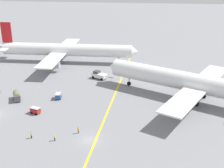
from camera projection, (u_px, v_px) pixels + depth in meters
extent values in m
plane|color=gray|center=(90.00, 140.00, 66.89)|extent=(600.00, 600.00, 0.00)
cube|color=yellow|center=(104.00, 120.00, 75.92)|extent=(4.68, 119.94, 0.01)
cylinder|color=white|center=(67.00, 50.00, 121.74)|extent=(54.12, 6.87, 5.09)
cone|color=white|center=(135.00, 52.00, 119.00)|extent=(2.95, 4.78, 4.69)
cone|color=white|center=(2.00, 48.00, 124.45)|extent=(3.73, 4.19, 4.08)
cube|color=white|center=(61.00, 51.00, 122.27)|extent=(7.94, 46.84, 0.44)
cube|color=white|center=(8.00, 47.00, 124.03)|extent=(3.63, 13.10, 0.28)
cube|color=red|center=(6.00, 32.00, 121.73)|extent=(4.41, 0.51, 8.42)
cylinder|color=#999EA3|center=(54.00, 65.00, 110.72)|extent=(4.28, 2.74, 2.60)
cylinder|color=#999EA3|center=(70.00, 48.00, 134.94)|extent=(4.28, 2.74, 2.60)
cylinder|color=slate|center=(61.00, 55.00, 126.50)|extent=(0.28, 0.28, 2.31)
cylinder|color=black|center=(61.00, 58.00, 126.92)|extent=(1.32, 0.59, 1.30)
cylinder|color=slate|center=(56.00, 60.00, 120.19)|extent=(0.28, 0.28, 2.31)
cylinder|color=black|center=(57.00, 63.00, 120.61)|extent=(1.32, 0.59, 1.30)
cylinder|color=slate|center=(119.00, 59.00, 120.89)|extent=(0.28, 0.28, 2.31)
cylinder|color=black|center=(119.00, 62.00, 121.31)|extent=(1.32, 0.59, 1.30)
cylinder|color=white|center=(190.00, 82.00, 86.02)|extent=(48.93, 27.29, 5.56)
cone|color=white|center=(113.00, 67.00, 99.89)|extent=(4.73, 5.82, 5.11)
cube|color=white|center=(199.00, 87.00, 85.00)|extent=(24.66, 42.22, 0.44)
cylinder|color=#999EA3|center=(207.00, 79.00, 95.69)|extent=(4.91, 4.16, 2.60)
cylinder|color=#999EA3|center=(179.00, 107.00, 76.64)|extent=(4.91, 4.16, 2.60)
cylinder|color=slate|center=(197.00, 100.00, 82.87)|extent=(0.28, 0.28, 2.34)
cylinder|color=black|center=(197.00, 104.00, 83.29)|extent=(1.41, 1.06, 1.30)
cylinder|color=slate|center=(204.00, 92.00, 88.15)|extent=(0.28, 0.28, 2.34)
cylinder|color=black|center=(204.00, 96.00, 88.58)|extent=(1.41, 1.06, 1.30)
cylinder|color=slate|center=(129.00, 80.00, 97.95)|extent=(0.28, 0.28, 2.34)
cylinder|color=black|center=(129.00, 84.00, 98.38)|extent=(1.41, 1.06, 1.30)
cube|color=white|center=(99.00, 75.00, 104.40)|extent=(5.76, 4.52, 1.38)
cube|color=#333D47|center=(97.00, 72.00, 104.55)|extent=(2.55, 2.67, 0.90)
cylinder|color=#4C4C51|center=(109.00, 77.00, 102.25)|extent=(2.99, 1.52, 0.20)
sphere|color=orange|center=(97.00, 70.00, 104.32)|extent=(0.24, 0.24, 0.24)
cylinder|color=black|center=(93.00, 77.00, 104.55)|extent=(0.94, 0.65, 0.90)
cylinder|color=black|center=(97.00, 75.00, 106.60)|extent=(0.94, 0.65, 0.90)
cylinder|color=black|center=(102.00, 79.00, 102.69)|extent=(0.94, 0.65, 0.90)
cylinder|color=black|center=(106.00, 77.00, 104.74)|extent=(0.94, 0.65, 0.90)
cube|color=red|center=(35.00, 111.00, 79.04)|extent=(2.94, 2.26, 1.00)
cube|color=#B2B2B7|center=(35.00, 108.00, 78.73)|extent=(3.09, 2.37, 0.12)
cylinder|color=black|center=(32.00, 113.00, 78.95)|extent=(0.63, 0.38, 0.60)
cylinder|color=black|center=(35.00, 111.00, 80.12)|extent=(0.63, 0.38, 0.60)
cylinder|color=black|center=(36.00, 114.00, 78.33)|extent=(0.63, 0.38, 0.60)
cylinder|color=black|center=(39.00, 112.00, 79.49)|extent=(0.63, 0.38, 0.60)
cube|color=#2D5199|center=(58.00, 96.00, 88.09)|extent=(1.88, 2.80, 1.00)
cube|color=#B2B2B7|center=(58.00, 94.00, 87.78)|extent=(1.97, 2.94, 0.12)
cylinder|color=black|center=(56.00, 97.00, 88.96)|extent=(0.29, 0.62, 0.60)
cylinder|color=black|center=(61.00, 97.00, 88.98)|extent=(0.29, 0.62, 0.60)
cylinder|color=black|center=(56.00, 99.00, 87.56)|extent=(0.29, 0.62, 0.60)
cylinder|color=black|center=(60.00, 99.00, 87.58)|extent=(0.29, 0.62, 0.60)
cylinder|color=#666B4C|center=(17.00, 95.00, 87.43)|extent=(3.66, 4.47, 2.00)
cube|color=#4C4C51|center=(17.00, 98.00, 85.75)|extent=(2.40, 2.42, 1.80)
cylinder|color=black|center=(20.00, 99.00, 87.40)|extent=(0.46, 0.62, 0.60)
cylinder|color=black|center=(15.00, 100.00, 86.94)|extent=(0.46, 0.62, 0.60)
cylinder|color=black|center=(19.00, 97.00, 88.71)|extent=(0.46, 0.62, 0.60)
cylinder|color=black|center=(14.00, 98.00, 88.25)|extent=(0.46, 0.62, 0.60)
cylinder|color=#2D3351|center=(55.00, 139.00, 66.49)|extent=(0.28, 0.28, 0.81)
cylinder|color=#D1E02D|center=(55.00, 136.00, 66.24)|extent=(0.36, 0.36, 0.57)
sphere|color=beige|center=(54.00, 135.00, 66.10)|extent=(0.22, 0.22, 0.22)
cylinder|color=#4C4C51|center=(78.00, 132.00, 69.52)|extent=(0.28, 0.28, 0.84)
cylinder|color=orange|center=(78.00, 129.00, 69.26)|extent=(0.36, 0.36, 0.59)
sphere|color=#9E704C|center=(78.00, 128.00, 69.11)|extent=(0.23, 0.23, 0.23)
cylinder|color=black|center=(31.00, 137.00, 67.51)|extent=(0.28, 0.28, 0.78)
cylinder|color=#D1E02D|center=(31.00, 134.00, 67.26)|extent=(0.36, 0.36, 0.55)
sphere|color=brown|center=(31.00, 133.00, 67.12)|extent=(0.21, 0.21, 0.21)
cylinder|color=#F24C19|center=(32.00, 134.00, 66.99)|extent=(0.05, 0.05, 0.40)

